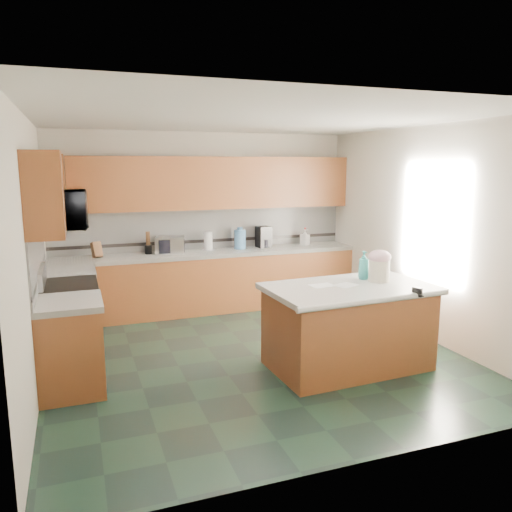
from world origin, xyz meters
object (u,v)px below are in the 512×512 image
knife_block (97,250)px  treat_jar (379,271)px  island_base (348,329)px  coffee_maker (264,237)px  soap_bottle_island (364,265)px  island_top (349,288)px  toaster_oven (170,245)px

knife_block → treat_jar: bearing=-61.3°
island_base → knife_block: (-2.49, 2.70, 0.60)m
island_base → coffee_maker: (0.04, 2.73, 0.66)m
treat_jar → soap_bottle_island: (-0.10, 0.15, 0.04)m
island_base → island_top: island_top is taller
soap_bottle_island → island_top: bearing=-139.4°
soap_bottle_island → knife_block: size_ratio=1.47×
treat_jar → coffee_maker: 2.68m
island_base → island_top: (-0.00, 0.00, 0.46)m
island_base → knife_block: size_ratio=7.62×
toaster_oven → island_top: bearing=-47.6°
island_base → coffee_maker: size_ratio=5.00×
island_top → coffee_maker: coffee_maker is taller
treat_jar → knife_block: 3.92m
island_top → toaster_oven: 3.07m
island_top → soap_bottle_island: 0.43m
soap_bottle_island → knife_block: 3.74m
knife_block → coffee_maker: coffee_maker is taller
knife_block → island_base: bearing=-66.6°
island_top → toaster_oven: toaster_oven is taller
island_top → knife_block: 3.67m
island_base → treat_jar: (0.42, 0.07, 0.61)m
treat_jar → toaster_oven: same height
treat_jar → toaster_oven: bearing=118.9°
coffee_maker → knife_block: bearing=175.7°
soap_bottle_island → treat_jar: bearing=-51.8°
island_top → toaster_oven: size_ratio=4.25×
toaster_oven → coffee_maker: bearing=15.4°
knife_block → coffee_maker: size_ratio=0.66×
knife_block → soap_bottle_island: bearing=-60.6°
soap_bottle_island → toaster_oven: (-1.76, 2.47, -0.04)m
knife_block → toaster_oven: bearing=-19.2°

